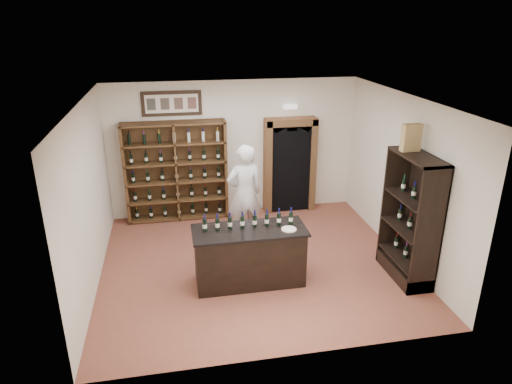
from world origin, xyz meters
The scene contains 22 objects.
floor centered at (0.00, 0.00, 0.00)m, with size 5.50×5.50×0.00m, color brown.
ceiling centered at (0.00, 0.00, 3.00)m, with size 5.50×5.50×0.00m, color white.
wall_back centered at (0.00, 2.50, 1.50)m, with size 5.50×0.04×3.00m, color silver.
wall_left centered at (-2.75, 0.00, 1.50)m, with size 0.04×5.00×3.00m, color silver.
wall_right centered at (2.75, 0.00, 1.50)m, with size 0.04×5.00×3.00m, color silver.
wine_shelf centered at (-1.30, 2.33, 1.10)m, with size 2.20×0.38×2.20m.
framed_picture centered at (-1.30, 2.47, 2.55)m, with size 1.25×0.04×0.52m, color black.
arched_doorway centered at (1.25, 2.33, 1.14)m, with size 1.17×0.35×2.17m.
emergency_light centered at (1.25, 2.42, 2.40)m, with size 0.30×0.10×0.10m, color white.
tasting_counter centered at (-0.20, -0.60, 0.49)m, with size 1.88×0.78×1.00m.
counter_bottle_0 centered at (-0.92, -0.53, 1.11)m, with size 0.07×0.07×0.30m.
counter_bottle_1 centered at (-0.71, -0.53, 1.11)m, with size 0.07×0.07×0.30m.
counter_bottle_2 centered at (-0.51, -0.53, 1.11)m, with size 0.07×0.07×0.30m.
counter_bottle_3 centered at (-0.30, -0.53, 1.11)m, with size 0.07×0.07×0.30m.
counter_bottle_4 centered at (-0.10, -0.53, 1.11)m, with size 0.07×0.07×0.30m.
counter_bottle_5 centered at (0.11, -0.53, 1.11)m, with size 0.07×0.07×0.30m.
counter_bottle_6 centered at (0.31, -0.53, 1.11)m, with size 0.07×0.07×0.30m.
counter_bottle_7 centered at (0.52, -0.53, 1.11)m, with size 0.07×0.07×0.30m.
side_cabinet centered at (2.52, -0.90, 0.75)m, with size 0.48×1.20×2.20m.
shopkeeper centered at (-0.02, 0.99, 1.00)m, with size 0.73×0.48×1.99m, color silver.
plate centered at (0.43, -0.74, 1.01)m, with size 0.25×0.25×0.02m, color silver.
wine_crate centered at (2.47, -0.64, 2.42)m, with size 0.32×0.13×0.45m, color tan.
Camera 1 is at (-1.35, -7.24, 4.29)m, focal length 32.00 mm.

